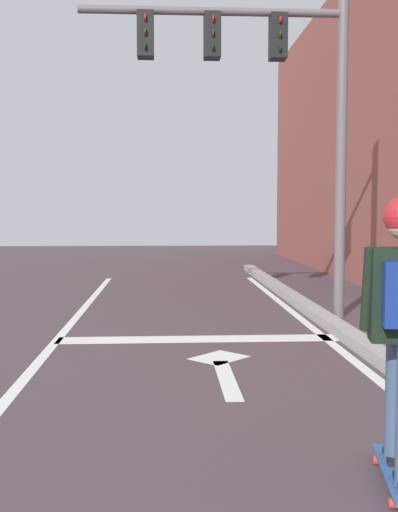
% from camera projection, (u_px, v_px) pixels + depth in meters
% --- Properties ---
extents(stop_bar, '(3.50, 0.40, 0.01)m').
position_uv_depth(stop_bar, '(198.00, 339.00, 7.63)').
color(stop_bar, silver).
rests_on(stop_bar, ground).
extents(lane_arrow_stem, '(0.16, 1.40, 0.01)m').
position_uv_depth(lane_arrow_stem, '(227.00, 379.00, 5.81)').
color(lane_arrow_stem, silver).
rests_on(lane_arrow_stem, ground).
extents(lane_arrow_head, '(0.71, 0.71, 0.01)m').
position_uv_depth(lane_arrow_head, '(219.00, 358.00, 6.66)').
color(lane_arrow_head, silver).
rests_on(lane_arrow_head, ground).
extents(skateboard, '(0.34, 0.86, 0.08)m').
position_uv_depth(skateboard, '(398.00, 474.00, 3.55)').
color(skateboard, '#2F5388').
rests_on(skateboard, ground).
extents(traffic_signal_mast, '(3.93, 0.34, 4.91)m').
position_uv_depth(traffic_signal_mast, '(265.00, 80.00, 8.93)').
color(traffic_signal_mast, '#61595B').
rests_on(traffic_signal_mast, ground).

